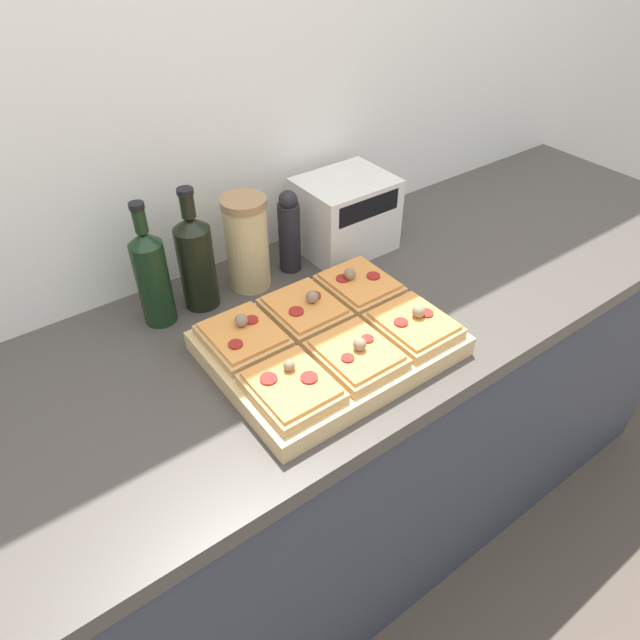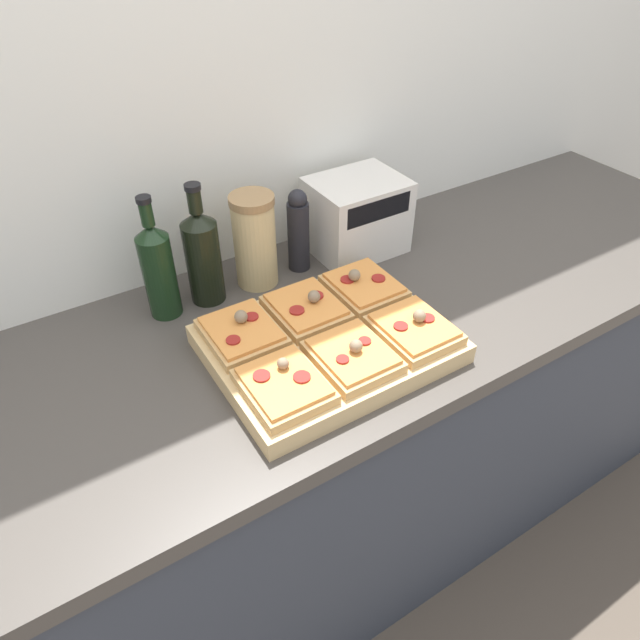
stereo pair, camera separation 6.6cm
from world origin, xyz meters
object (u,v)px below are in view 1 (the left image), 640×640
Objects in this scene: pepper_mill at (289,232)px; toaster_oven at (345,214)px; cutting_board at (329,344)px; wine_bottle at (196,260)px; olive_oil_bottle at (152,276)px; grain_jar_tall at (247,243)px.

toaster_oven is at bearing -0.29° from pepper_mill.
wine_bottle is at bearing 113.65° from cutting_board.
olive_oil_bottle is 1.36× the size of pepper_mill.
olive_oil_bottle is at bearing 180.00° from grain_jar_tall.
grain_jar_tall is at bearing 91.10° from cutting_board.
cutting_board is 2.24× the size of pepper_mill.
grain_jar_tall is 0.11m from pepper_mill.
grain_jar_tall is 1.07× the size of pepper_mill.
olive_oil_bottle is 1.26× the size of grain_jar_tall.
pepper_mill is at bearing -0.00° from wine_bottle.
pepper_mill is (0.24, -0.00, -0.01)m from wine_bottle.
toaster_oven is (0.28, -0.00, -0.02)m from grain_jar_tall.
toaster_oven reaches higher than cutting_board.
toaster_oven is (0.27, 0.30, 0.07)m from cutting_board.
grain_jar_tall is at bearing 179.83° from toaster_oven.
cutting_board is 0.41m from toaster_oven.
wine_bottle is 1.27× the size of grain_jar_tall.
wine_bottle is (0.10, 0.00, 0.00)m from olive_oil_bottle.
grain_jar_tall reaches higher than toaster_oven.
pepper_mill is at bearing 70.18° from cutting_board.
grain_jar_tall is (0.12, -0.00, -0.00)m from wine_bottle.
pepper_mill reaches higher than toaster_oven.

